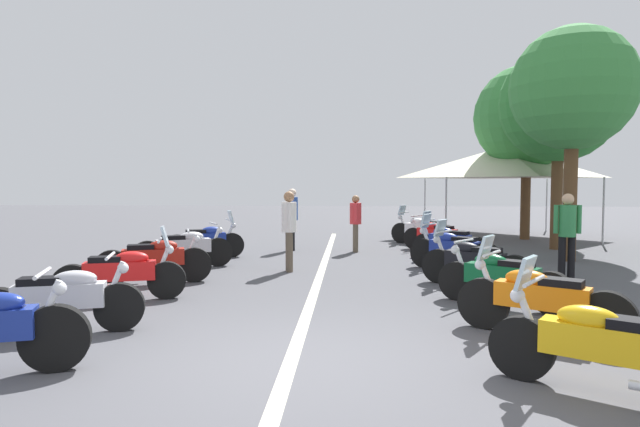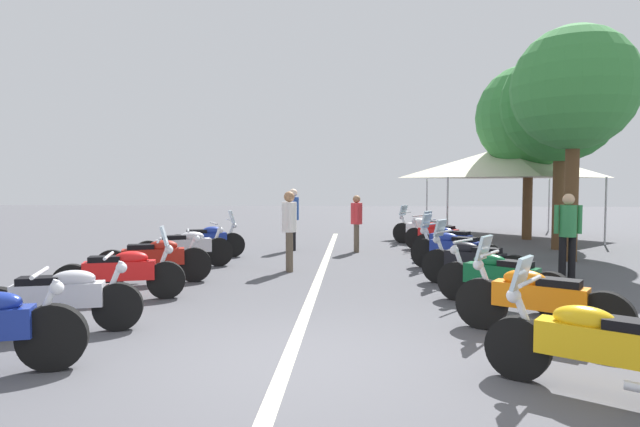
# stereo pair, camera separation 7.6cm
# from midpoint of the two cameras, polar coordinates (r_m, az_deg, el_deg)

# --- Properties ---
(ground_plane) EXTENTS (80.00, 80.00, 0.00)m
(ground_plane) POSITION_cam_midpoint_polar(r_m,az_deg,el_deg) (5.77, -3.67, -15.86)
(ground_plane) COLOR #4C4C51
(lane_centre_stripe) EXTENTS (20.37, 0.16, 0.01)m
(lane_centre_stripe) POSITION_cam_midpoint_polar(r_m,az_deg,el_deg) (10.08, -0.55, -7.56)
(lane_centre_stripe) COLOR beige
(lane_centre_stripe) RESTS_ON ground_plane
(motorcycle_left_row_1) EXTENTS (0.83, 1.98, 0.99)m
(motorcycle_left_row_1) POSITION_cam_midpoint_polar(r_m,az_deg,el_deg) (7.50, -26.10, -8.16)
(motorcycle_left_row_1) COLOR black
(motorcycle_left_row_1) RESTS_ON ground_plane
(motorcycle_left_row_2) EXTENTS (0.83, 2.01, 1.20)m
(motorcycle_left_row_2) POSITION_cam_midpoint_polar(r_m,az_deg,el_deg) (9.21, -20.56, -5.91)
(motorcycle_left_row_2) COLOR black
(motorcycle_left_row_2) RESTS_ON ground_plane
(motorcycle_left_row_3) EXTENTS (0.90, 2.08, 1.01)m
(motorcycle_left_row_3) POSITION_cam_midpoint_polar(r_m,az_deg,el_deg) (10.57, -17.43, -4.68)
(motorcycle_left_row_3) COLOR black
(motorcycle_left_row_3) RESTS_ON ground_plane
(motorcycle_left_row_4) EXTENTS (1.19, 2.00, 1.01)m
(motorcycle_left_row_4) POSITION_cam_midpoint_polar(r_m,az_deg,el_deg) (12.27, -14.43, -3.57)
(motorcycle_left_row_4) COLOR black
(motorcycle_left_row_4) RESTS_ON ground_plane
(motorcycle_left_row_5) EXTENTS (0.97, 1.88, 1.20)m
(motorcycle_left_row_5) POSITION_cam_midpoint_polar(r_m,az_deg,el_deg) (13.82, -12.21, -2.79)
(motorcycle_left_row_5) COLOR black
(motorcycle_left_row_5) RESTS_ON ground_plane
(motorcycle_right_row_0) EXTENTS (1.29, 1.83, 1.20)m
(motorcycle_right_row_0) POSITION_cam_midpoint_polar(r_m,az_deg,el_deg) (5.44, 27.79, -12.35)
(motorcycle_right_row_0) COLOR black
(motorcycle_right_row_0) RESTS_ON ground_plane
(motorcycle_right_row_1) EXTENTS (1.25, 1.84, 1.22)m
(motorcycle_right_row_1) POSITION_cam_midpoint_polar(r_m,az_deg,el_deg) (7.13, 22.03, -8.45)
(motorcycle_right_row_1) COLOR black
(motorcycle_right_row_1) RESTS_ON ground_plane
(motorcycle_right_row_2) EXTENTS (1.39, 1.74, 0.99)m
(motorcycle_right_row_2) POSITION_cam_midpoint_polar(r_m,az_deg,el_deg) (8.65, 18.46, -6.49)
(motorcycle_right_row_2) COLOR black
(motorcycle_right_row_2) RESTS_ON ground_plane
(motorcycle_right_row_3) EXTENTS (1.28, 1.78, 1.21)m
(motorcycle_right_row_3) POSITION_cam_midpoint_polar(r_m,az_deg,el_deg) (10.13, 15.83, -4.96)
(motorcycle_right_row_3) COLOR black
(motorcycle_right_row_3) RESTS_ON ground_plane
(motorcycle_right_row_4) EXTENTS (1.25, 1.79, 1.22)m
(motorcycle_right_row_4) POSITION_cam_midpoint_polar(r_m,az_deg,el_deg) (11.95, 13.82, -3.70)
(motorcycle_right_row_4) COLOR black
(motorcycle_right_row_4) RESTS_ON ground_plane
(motorcycle_right_row_5) EXTENTS (1.25, 1.69, 1.19)m
(motorcycle_right_row_5) POSITION_cam_midpoint_polar(r_m,az_deg,el_deg) (13.66, 13.39, -2.89)
(motorcycle_right_row_5) COLOR black
(motorcycle_right_row_5) RESTS_ON ground_plane
(motorcycle_right_row_6) EXTENTS (1.46, 1.72, 0.99)m
(motorcycle_right_row_6) POSITION_cam_midpoint_polar(r_m,az_deg,el_deg) (15.23, 12.16, -2.28)
(motorcycle_right_row_6) COLOR black
(motorcycle_right_row_6) RESTS_ON ground_plane
(motorcycle_right_row_7) EXTENTS (1.32, 1.89, 1.21)m
(motorcycle_right_row_7) POSITION_cam_midpoint_polar(r_m,az_deg,el_deg) (16.83, 10.73, -1.69)
(motorcycle_right_row_7) COLOR black
(motorcycle_right_row_7) RESTS_ON ground_plane
(traffic_cone_1) EXTENTS (0.36, 0.36, 0.61)m
(traffic_cone_1) POSITION_cam_midpoint_polar(r_m,az_deg,el_deg) (12.00, -19.87, -4.63)
(traffic_cone_1) COLOR orange
(traffic_cone_1) RESTS_ON ground_plane
(bystander_0) EXTENTS (0.52, 0.32, 1.72)m
(bystander_0) POSITION_cam_midpoint_polar(r_m,az_deg,el_deg) (11.46, -3.50, -1.18)
(bystander_0) COLOR brown
(bystander_0) RESTS_ON ground_plane
(bystander_1) EXTENTS (0.53, 0.32, 1.75)m
(bystander_1) POSITION_cam_midpoint_polar(r_m,az_deg,el_deg) (15.09, -3.12, -0.08)
(bystander_1) COLOR black
(bystander_1) RESTS_ON ground_plane
(bystander_2) EXTENTS (0.32, 0.53, 1.69)m
(bystander_2) POSITION_cam_midpoint_polar(r_m,az_deg,el_deg) (11.65, 24.71, -1.49)
(bystander_2) COLOR black
(bystander_2) RESTS_ON ground_plane
(bystander_3) EXTENTS (0.53, 0.32, 1.57)m
(bystander_3) POSITION_cam_midpoint_polar(r_m,az_deg,el_deg) (14.75, 3.67, -0.60)
(bystander_3) COLOR brown
(bystander_3) RESTS_ON ground_plane
(roadside_tree_0) EXTENTS (3.51, 3.51, 5.89)m
(roadside_tree_0) POSITION_cam_midpoint_polar(r_m,az_deg,el_deg) (19.51, 21.13, 9.54)
(roadside_tree_0) COLOR brown
(roadside_tree_0) RESTS_ON ground_plane
(roadside_tree_1) EXTENTS (3.31, 3.31, 5.81)m
(roadside_tree_1) POSITION_cam_midpoint_polar(r_m,az_deg,el_deg) (16.89, 24.01, 10.58)
(roadside_tree_1) COLOR brown
(roadside_tree_1) RESTS_ON ground_plane
(roadside_tree_2) EXTENTS (2.96, 2.96, 5.66)m
(roadside_tree_2) POSITION_cam_midpoint_polar(r_m,az_deg,el_deg) (14.49, 25.23, 11.88)
(roadside_tree_2) COLOR brown
(roadside_tree_2) RESTS_ON ground_plane
(event_tent) EXTENTS (5.35, 5.35, 3.20)m
(event_tent) POSITION_cam_midpoint_polar(r_m,az_deg,el_deg) (20.10, 18.84, 5.19)
(event_tent) COLOR beige
(event_tent) RESTS_ON ground_plane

